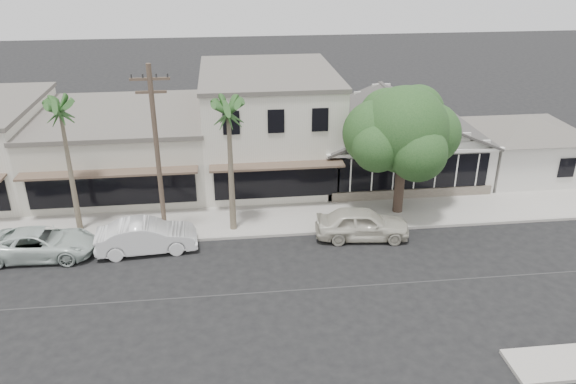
{
  "coord_description": "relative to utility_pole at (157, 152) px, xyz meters",
  "views": [
    {
      "loc": [
        -5.74,
        -20.41,
        14.08
      ],
      "look_at": [
        -2.64,
        6.0,
        2.01
      ],
      "focal_mm": 35.0,
      "sensor_mm": 36.0,
      "label": 1
    }
  ],
  "objects": [
    {
      "name": "car_0",
      "position": [
        9.98,
        -0.87,
        -3.98
      ],
      "size": [
        4.92,
        2.38,
        1.62
      ],
      "primitive_type": "imported",
      "rotation": [
        0.0,
        0.0,
        1.47
      ],
      "color": "beige",
      "rests_on": "ground"
    },
    {
      "name": "car_1",
      "position": [
        -0.8,
        -0.94,
        -3.99
      ],
      "size": [
        4.97,
        2.09,
        1.6
      ],
      "primitive_type": "imported",
      "rotation": [
        0.0,
        0.0,
        1.65
      ],
      "color": "white",
      "rests_on": "ground"
    },
    {
      "name": "row_building_near",
      "position": [
        6.0,
        8.3,
        -1.54
      ],
      "size": [
        8.0,
        10.0,
        6.5
      ],
      "primitive_type": "cube",
      "color": "silver",
      "rests_on": "ground"
    },
    {
      "name": "palm_east",
      "position": [
        3.45,
        0.64,
        1.69
      ],
      "size": [
        2.77,
        2.77,
        7.57
      ],
      "color": "#726651",
      "rests_on": "ground"
    },
    {
      "name": "palm_mid",
      "position": [
        -4.54,
        1.47,
        1.73
      ],
      "size": [
        2.23,
        2.23,
        7.56
      ],
      "color": "#726651",
      "rests_on": "ground"
    },
    {
      "name": "sidewalk_north",
      "position": [
        1.0,
        1.55,
        -4.71
      ],
      "size": [
        90.0,
        3.5,
        0.15
      ],
      "primitive_type": "cube",
      "color": "#9E9991",
      "rests_on": "ground"
    },
    {
      "name": "row_building_midnear",
      "position": [
        -3.0,
        8.3,
        -2.69
      ],
      "size": [
        10.0,
        10.0,
        4.2
      ],
      "primitive_type": "cube",
      "color": "#B5B1A2",
      "rests_on": "ground"
    },
    {
      "name": "shade_tree",
      "position": [
        12.57,
        1.86,
        -0.04
      ],
      "size": [
        6.5,
        5.87,
        7.21
      ],
      "rotation": [
        0.0,
        0.0,
        -0.03
      ],
      "color": "#46342A",
      "rests_on": "ground"
    },
    {
      "name": "side_cottage",
      "position": [
        22.2,
        6.3,
        -3.29
      ],
      "size": [
        6.0,
        6.0,
        3.0
      ],
      "primitive_type": "cube",
      "color": "silver",
      "rests_on": "ground"
    },
    {
      "name": "car_2",
      "position": [
        -5.8,
        -0.89,
        -4.08
      ],
      "size": [
        5.2,
        2.56,
        1.42
      ],
      "primitive_type": "imported",
      "rotation": [
        0.0,
        0.0,
        1.53
      ],
      "color": "#B8C6BF",
      "rests_on": "ground"
    },
    {
      "name": "ground",
      "position": [
        9.0,
        -5.2,
        -4.79
      ],
      "size": [
        140.0,
        140.0,
        0.0
      ],
      "primitive_type": "plane",
      "color": "black",
      "rests_on": "ground"
    },
    {
      "name": "utility_pole",
      "position": [
        0.0,
        0.0,
        0.0
      ],
      "size": [
        1.8,
        0.24,
        9.0
      ],
      "color": "brown",
      "rests_on": "ground"
    },
    {
      "name": "corner_shop",
      "position": [
        14.0,
        7.27,
        -2.17
      ],
      "size": [
        10.4,
        8.6,
        5.1
      ],
      "color": "silver",
      "rests_on": "ground"
    }
  ]
}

